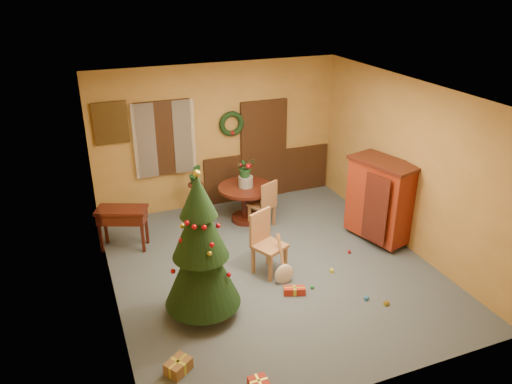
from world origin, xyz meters
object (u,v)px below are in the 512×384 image
christmas_tree (201,250)px  writing_desk (122,218)px  dining_table (246,197)px  chair_near (266,240)px  sideboard (381,199)px

christmas_tree → writing_desk: (-0.77, 2.28, -0.47)m
dining_table → chair_near: (-0.33, -1.79, 0.05)m
chair_near → writing_desk: size_ratio=1.09×
sideboard → dining_table: bearing=141.2°
christmas_tree → sideboard: bearing=14.5°
christmas_tree → writing_desk: bearing=108.8°
writing_desk → christmas_tree: bearing=-71.2°
chair_near → writing_desk: bearing=141.6°
chair_near → sideboard: bearing=5.5°
dining_table → chair_near: 1.82m
dining_table → sideboard: (1.95, -1.57, 0.31)m
writing_desk → sideboard: bearing=-17.7°
christmas_tree → sideboard: (3.52, 0.91, -0.23)m
chair_near → christmas_tree: size_ratio=0.47×
chair_near → writing_desk: 2.57m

